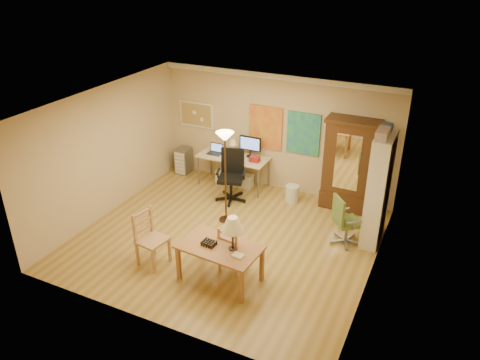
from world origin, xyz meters
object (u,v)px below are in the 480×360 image
at_px(dining_table, 224,240).
at_px(office_chair_black, 231,187).
at_px(bookshelf, 378,190).
at_px(computer_desk, 235,168).
at_px(armoire, 349,171).
at_px(office_chair_green, 345,231).

xyz_separation_m(dining_table, office_chair_black, (-1.19, 2.63, -0.50)).
bearing_deg(office_chair_black, bookshelf, -5.07).
relative_size(computer_desk, armoire, 0.82).
height_order(dining_table, bookshelf, bookshelf).
height_order(dining_table, armoire, armoire).
xyz_separation_m(dining_table, computer_desk, (-1.42, 3.30, -0.35)).
bearing_deg(computer_desk, office_chair_black, -70.77).
bearing_deg(armoire, dining_table, -109.70).
relative_size(dining_table, computer_desk, 0.86).
relative_size(office_chair_black, office_chair_green, 1.16).
height_order(armoire, bookshelf, bookshelf).
distance_m(office_chair_black, armoire, 2.58).
height_order(dining_table, office_chair_green, dining_table).
xyz_separation_m(computer_desk, bookshelf, (3.42, -0.95, 0.62)).
distance_m(dining_table, office_chair_black, 2.92).
relative_size(dining_table, office_chair_black, 1.22).
height_order(office_chair_green, bookshelf, bookshelf).
bearing_deg(office_chair_black, armoire, 17.46).
bearing_deg(office_chair_green, armoire, 103.35).
distance_m(office_chair_black, bookshelf, 3.28).
distance_m(armoire, bookshelf, 1.31).
xyz_separation_m(computer_desk, armoire, (2.63, 0.08, 0.42)).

